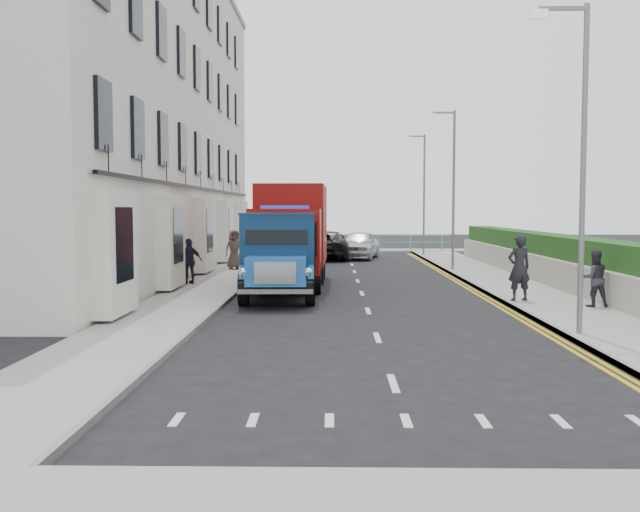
{
  "coord_description": "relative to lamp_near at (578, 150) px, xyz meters",
  "views": [
    {
      "loc": [
        -0.96,
        -17.12,
        2.76
      ],
      "look_at": [
        -1.32,
        3.37,
        1.4
      ],
      "focal_mm": 40.0,
      "sensor_mm": 36.0,
      "label": 1
    }
  ],
  "objects": [
    {
      "name": "promenade",
      "position": [
        -4.18,
        31.0,
        -3.94
      ],
      "size": [
        30.0,
        2.5,
        0.12
      ],
      "primitive_type": "cube",
      "color": "gray",
      "rests_on": "ground"
    },
    {
      "name": "garden_east",
      "position": [
        3.03,
        11.0,
        -3.1
      ],
      "size": [
        1.45,
        28.0,
        1.75
      ],
      "color": "#B2AD9E",
      "rests_on": "ground"
    },
    {
      "name": "ground",
      "position": [
        -4.18,
        2.0,
        -4.0
      ],
      "size": [
        120.0,
        120.0,
        0.0
      ],
      "primitive_type": "plane",
      "color": "black",
      "rests_on": "ground"
    },
    {
      "name": "pedestrian_west_near",
      "position": [
        -10.18,
        9.79,
        -3.08
      ],
      "size": [
        0.98,
        0.88,
        1.6
      ],
      "primitive_type": "imported",
      "rotation": [
        0.0,
        0.0,
        3.78
      ],
      "color": "#1B1B31",
      "rests_on": "pavement_west"
    },
    {
      "name": "lamp_mid",
      "position": [
        0.0,
        16.0,
        0.0
      ],
      "size": [
        1.23,
        0.18,
        7.0
      ],
      "color": "slate",
      "rests_on": "ground"
    },
    {
      "name": "seafront_car_right",
      "position": [
        -3.68,
        24.22,
        -3.21
      ],
      "size": [
        2.69,
        4.87,
        1.57
      ],
      "primitive_type": "imported",
      "rotation": [
        0.0,
        0.0,
        -0.19
      ],
      "color": "silver",
      "rests_on": "ground"
    },
    {
      "name": "bedford_lorry",
      "position": [
        -6.76,
        5.92,
        -2.8
      ],
      "size": [
        2.4,
        5.58,
        2.59
      ],
      "rotation": [
        0.0,
        0.0,
        0.04
      ],
      "color": "black",
      "rests_on": "ground"
    },
    {
      "name": "pavement_west",
      "position": [
        -9.38,
        11.0,
        -3.94
      ],
      "size": [
        2.4,
        38.0,
        0.12
      ],
      "primitive_type": "cube",
      "color": "gray",
      "rests_on": "ground"
    },
    {
      "name": "pavement_east",
      "position": [
        1.12,
        11.0,
        -3.94
      ],
      "size": [
        2.6,
        38.0,
        0.12
      ],
      "primitive_type": "cube",
      "color": "gray",
      "rests_on": "ground"
    },
    {
      "name": "seafront_railing",
      "position": [
        -4.18,
        30.2,
        -3.42
      ],
      "size": [
        13.0,
        0.08,
        1.11
      ],
      "color": "#59B2A5",
      "rests_on": "ground"
    },
    {
      "name": "lamp_near",
      "position": [
        0.0,
        0.0,
        0.0
      ],
      "size": [
        1.23,
        0.18,
        7.0
      ],
      "color": "slate",
      "rests_on": "ground"
    },
    {
      "name": "pedestrian_west_far",
      "position": [
        -9.44,
        15.94,
        -3.02
      ],
      "size": [
        1.0,
        0.86,
        1.72
      ],
      "primitive_type": "imported",
      "rotation": [
        0.0,
        0.0,
        0.45
      ],
      "color": "#483B34",
      "rests_on": "pavement_west"
    },
    {
      "name": "pedestrian_east_near",
      "position": [
        0.22,
        5.35,
        -2.92
      ],
      "size": [
        0.78,
        0.61,
        1.9
      ],
      "primitive_type": "imported",
      "rotation": [
        0.0,
        0.0,
        3.38
      ],
      "color": "black",
      "rests_on": "pavement_east"
    },
    {
      "name": "parked_car_rear",
      "position": [
        -6.92,
        15.24,
        -3.33
      ],
      "size": [
        2.17,
        4.74,
        1.34
      ],
      "primitive_type": "imported",
      "rotation": [
        0.0,
        0.0,
        0.06
      ],
      "color": "#ADADB2",
      "rests_on": "ground"
    },
    {
      "name": "pedestrian_east_far",
      "position": [
        1.92,
        4.11,
        -3.11
      ],
      "size": [
        0.75,
        0.59,
        1.54
      ],
      "primitive_type": "imported",
      "rotation": [
        0.0,
        0.0,
        3.15
      ],
      "color": "#2F2C36",
      "rests_on": "pavement_east"
    },
    {
      "name": "parked_car_mid",
      "position": [
        -6.78,
        14.0,
        -3.32
      ],
      "size": [
        1.95,
        4.28,
        1.36
      ],
      "primitive_type": "imported",
      "rotation": [
        0.0,
        0.0,
        -0.13
      ],
      "color": "#5496B4",
      "rests_on": "ground"
    },
    {
      "name": "red_lorry",
      "position": [
        -6.62,
        10.54,
        -2.07
      ],
      "size": [
        2.46,
        6.95,
        3.62
      ],
      "rotation": [
        0.0,
        0.0,
        -0.02
      ],
      "color": "black",
      "rests_on": "ground"
    },
    {
      "name": "seafront_car_left",
      "position": [
        -5.43,
        23.88,
        -3.22
      ],
      "size": [
        3.03,
        5.76,
        1.55
      ],
      "primitive_type": "imported",
      "rotation": [
        0.0,
        0.0,
        3.06
      ],
      "color": "black",
      "rests_on": "ground"
    },
    {
      "name": "lamp_far",
      "position": [
        0.0,
        26.0,
        0.0
      ],
      "size": [
        1.23,
        0.18,
        7.0
      ],
      "color": "slate",
      "rests_on": "ground"
    },
    {
      "name": "sea_plane",
      "position": [
        -4.18,
        62.0,
        -4.0
      ],
      "size": [
        120.0,
        120.0,
        0.0
      ],
      "primitive_type": "plane",
      "color": "slate",
      "rests_on": "ground"
    },
    {
      "name": "terrace_west",
      "position": [
        -13.65,
        15.0,
        3.17
      ],
      "size": [
        6.31,
        30.2,
        14.25
      ],
      "color": "silver",
      "rests_on": "ground"
    },
    {
      "name": "parked_car_front",
      "position": [
        -7.18,
        9.0,
        -3.39
      ],
      "size": [
        1.79,
        3.7,
        1.22
      ],
      "primitive_type": "imported",
      "rotation": [
        0.0,
        0.0,
        0.1
      ],
      "color": "black",
      "rests_on": "ground"
    }
  ]
}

